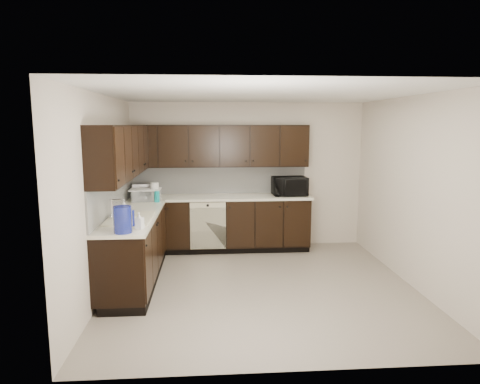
% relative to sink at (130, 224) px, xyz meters
% --- Properties ---
extents(floor, '(4.00, 4.00, 0.00)m').
position_rel_sink_xyz_m(floor, '(1.68, 0.01, -0.88)').
color(floor, gray).
rests_on(floor, ground).
extents(ceiling, '(4.00, 4.00, 0.00)m').
position_rel_sink_xyz_m(ceiling, '(1.68, 0.01, 1.62)').
color(ceiling, white).
rests_on(ceiling, wall_back).
extents(wall_back, '(4.00, 0.02, 2.50)m').
position_rel_sink_xyz_m(wall_back, '(1.68, 2.01, 0.37)').
color(wall_back, beige).
rests_on(wall_back, floor).
extents(wall_left, '(0.02, 4.00, 2.50)m').
position_rel_sink_xyz_m(wall_left, '(-0.32, 0.01, 0.37)').
color(wall_left, beige).
rests_on(wall_left, floor).
extents(wall_right, '(0.02, 4.00, 2.50)m').
position_rel_sink_xyz_m(wall_right, '(3.68, 0.01, 0.37)').
color(wall_right, beige).
rests_on(wall_right, floor).
extents(wall_front, '(4.00, 0.02, 2.50)m').
position_rel_sink_xyz_m(wall_front, '(1.68, -1.99, 0.37)').
color(wall_front, beige).
rests_on(wall_front, floor).
extents(lower_cabinets, '(3.00, 2.80, 0.90)m').
position_rel_sink_xyz_m(lower_cabinets, '(0.67, 1.12, -0.47)').
color(lower_cabinets, black).
rests_on(lower_cabinets, floor).
extents(countertop, '(3.03, 2.83, 0.04)m').
position_rel_sink_xyz_m(countertop, '(0.67, 1.12, 0.04)').
color(countertop, silver).
rests_on(countertop, lower_cabinets).
extents(backsplash, '(3.00, 2.80, 0.48)m').
position_rel_sink_xyz_m(backsplash, '(0.46, 1.33, 0.30)').
color(backsplash, silver).
rests_on(backsplash, countertop).
extents(upper_cabinets, '(3.00, 2.80, 0.70)m').
position_rel_sink_xyz_m(upper_cabinets, '(0.58, 1.22, 0.89)').
color(upper_cabinets, black).
rests_on(upper_cabinets, wall_back).
extents(dishwasher, '(0.58, 0.04, 0.78)m').
position_rel_sink_xyz_m(dishwasher, '(0.98, 1.42, -0.33)').
color(dishwasher, beige).
rests_on(dishwasher, lower_cabinets).
extents(sink, '(0.54, 0.82, 0.42)m').
position_rel_sink_xyz_m(sink, '(0.00, 0.00, 0.00)').
color(sink, beige).
rests_on(sink, countertop).
extents(microwave, '(0.59, 0.41, 0.31)m').
position_rel_sink_xyz_m(microwave, '(2.36, 1.69, 0.22)').
color(microwave, black).
rests_on(microwave, countertop).
extents(soap_bottle_a, '(0.11, 0.11, 0.19)m').
position_rel_sink_xyz_m(soap_bottle_a, '(0.20, -0.50, 0.16)').
color(soap_bottle_a, gray).
rests_on(soap_bottle_a, countertop).
extents(soap_bottle_b, '(0.12, 0.12, 0.23)m').
position_rel_sink_xyz_m(soap_bottle_b, '(-0.09, 0.12, 0.18)').
color(soap_bottle_b, gray).
rests_on(soap_bottle_b, countertop).
extents(toaster_oven, '(0.42, 0.34, 0.23)m').
position_rel_sink_xyz_m(toaster_oven, '(-0.07, 1.68, 0.18)').
color(toaster_oven, '#ABABAD').
rests_on(toaster_oven, countertop).
extents(storage_bin, '(0.52, 0.43, 0.18)m').
position_rel_sink_xyz_m(storage_bin, '(0.00, 1.36, 0.15)').
color(storage_bin, silver).
rests_on(storage_bin, countertop).
extents(blue_pitcher, '(0.25, 0.25, 0.30)m').
position_rel_sink_xyz_m(blue_pitcher, '(0.05, -0.69, 0.21)').
color(blue_pitcher, navy).
rests_on(blue_pitcher, countertop).
extents(teal_tumbler, '(0.09, 0.09, 0.18)m').
position_rel_sink_xyz_m(teal_tumbler, '(0.20, 1.20, 0.15)').
color(teal_tumbler, '#0D9699').
rests_on(teal_tumbler, countertop).
extents(paper_towel_roll, '(0.15, 0.15, 0.28)m').
position_rel_sink_xyz_m(paper_towel_roll, '(0.15, 1.36, 0.20)').
color(paper_towel_roll, silver).
rests_on(paper_towel_roll, countertop).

